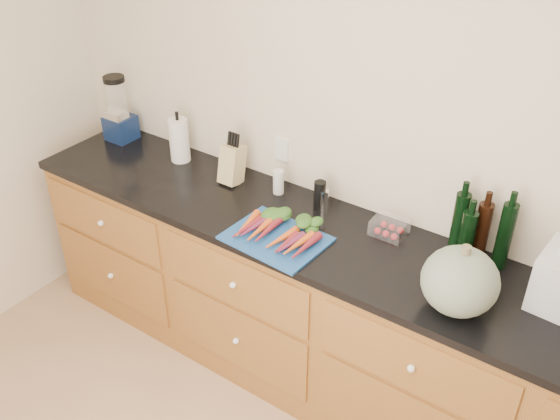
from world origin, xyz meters
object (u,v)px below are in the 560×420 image
Objects in this scene: squash at (460,281)px; knife_block at (232,164)px; blender_appliance at (118,112)px; tomato_box at (389,227)px; paper_towel at (179,140)px; carrots at (282,229)px; cutting_board at (276,238)px.

squash is 1.35m from knife_block.
blender_appliance is (-2.17, 0.29, 0.04)m from squash.
blender_appliance reaches higher than tomato_box.
tomato_box is at bearing 0.45° from paper_towel.
paper_towel reaches higher than knife_block.
paper_towel reaches higher than tomato_box.
blender_appliance is at bearing 168.39° from carrots.
cutting_board is 2.81× the size of tomato_box.
tomato_box is (1.27, 0.01, -0.09)m from paper_towel.
paper_towel is at bearing 162.39° from carrots.
blender_appliance reaches higher than paper_towel.
paper_towel is 1.27m from tomato_box.
tomato_box reaches higher than cutting_board.
knife_block is (0.38, -0.02, -0.02)m from paper_towel.
tomato_box is at bearing 145.04° from squash.
squash is at bearing -7.72° from blender_appliance.
cutting_board is 2.18× the size of knife_block.
knife_block reaches higher than tomato_box.
squash is 1.23× the size of paper_towel.
tomato_box is at bearing 1.94° from knife_block.
squash is 1.48× the size of knife_block.
tomato_box is (0.40, 0.29, 0.00)m from carrots.
knife_block is at bearing 168.22° from squash.
carrots is 2.51× the size of tomato_box.
knife_block is at bearing 152.27° from carrots.
carrots is 0.92m from paper_towel.
knife_block is at bearing -2.99° from paper_towel.
cutting_board is at bearing -13.42° from blender_appliance.
blender_appliance is at bearing -179.60° from tomato_box.
knife_block is at bearing -1.21° from blender_appliance.
carrots is 1.02× the size of blender_appliance.
blender_appliance reaches higher than squash.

